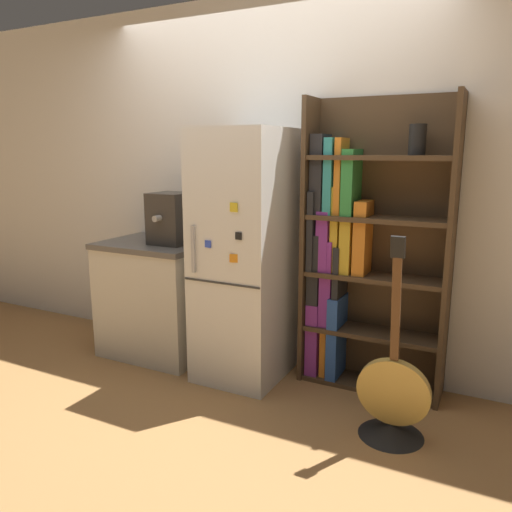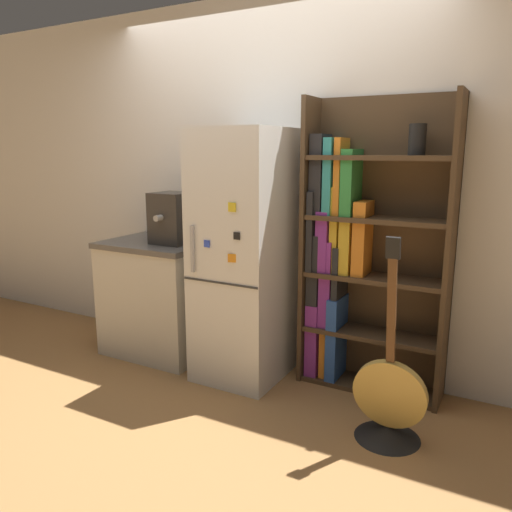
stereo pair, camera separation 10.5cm
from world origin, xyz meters
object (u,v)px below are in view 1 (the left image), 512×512
Objects in this scene: bookshelf at (356,255)px; espresso_machine at (171,218)px; guitar at (392,408)px; refrigerator at (246,256)px.

bookshelf is 1.36m from espresso_machine.
bookshelf is at bearing 124.36° from guitar.
guitar is (1.10, -0.36, -0.68)m from refrigerator.
bookshelf is 5.04× the size of espresso_machine.
refrigerator is 0.66m from espresso_machine.
bookshelf reaches higher than guitar.
guitar is at bearing -12.50° from espresso_machine.
espresso_machine is 0.33× the size of guitar.
refrigerator is 0.90× the size of bookshelf.
bookshelf reaches higher than espresso_machine.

